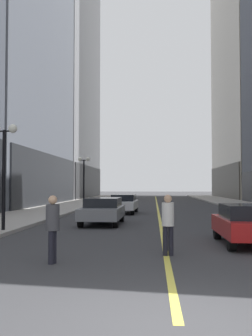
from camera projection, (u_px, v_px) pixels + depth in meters
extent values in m
plane|color=#38383A|center=(157.00, 206.00, 40.67)|extent=(200.00, 200.00, 0.00)
cube|color=#ADA8A0|center=(73.00, 205.00, 41.21)|extent=(4.50, 78.00, 0.15)
cube|color=#ADA8A0|center=(244.00, 205.00, 40.13)|extent=(4.50, 78.00, 0.15)
cube|color=#E5D64C|center=(157.00, 206.00, 40.67)|extent=(0.16, 70.00, 0.01)
cube|color=#212327|center=(48.00, 180.00, 40.97)|extent=(0.50, 22.80, 5.00)
cube|color=#2C2C2E|center=(89.00, 182.00, 66.39)|extent=(0.50, 24.70, 5.00)
cube|color=#403C35|center=(224.00, 182.00, 65.00)|extent=(0.50, 24.70, 5.00)
cube|color=#B21919|center=(247.00, 227.00, 13.72)|extent=(1.75, 4.03, 0.55)
cube|color=black|center=(248.00, 212.00, 13.54)|extent=(1.53, 2.26, 0.50)
cylinder|color=black|center=(217.00, 230.00, 15.16)|extent=(0.22, 0.64, 0.64)
cylinder|color=black|center=(232.00, 240.00, 12.35)|extent=(0.22, 0.64, 0.64)
cube|color=slate|center=(103.00, 212.00, 20.94)|extent=(1.92, 4.64, 0.55)
cube|color=black|center=(103.00, 203.00, 21.19)|extent=(1.67, 2.60, 0.50)
cylinder|color=black|center=(116.00, 221.00, 19.26)|extent=(0.23, 0.64, 0.64)
cylinder|color=black|center=(81.00, 221.00, 19.38)|extent=(0.23, 0.64, 0.64)
cylinder|color=black|center=(122.00, 216.00, 22.48)|extent=(0.23, 0.64, 0.64)
cylinder|color=black|center=(92.00, 216.00, 22.60)|extent=(0.23, 0.64, 0.64)
cube|color=silver|center=(124.00, 205.00, 29.43)|extent=(1.89, 4.85, 0.55)
cube|color=black|center=(124.00, 198.00, 29.69)|extent=(1.62, 2.73, 0.50)
cylinder|color=black|center=(133.00, 210.00, 27.68)|extent=(0.24, 0.65, 0.64)
cylinder|color=black|center=(110.00, 210.00, 27.82)|extent=(0.24, 0.65, 0.64)
cylinder|color=black|center=(136.00, 208.00, 31.02)|extent=(0.24, 0.65, 0.64)
cylinder|color=black|center=(116.00, 207.00, 31.16)|extent=(0.24, 0.65, 0.64)
cylinder|color=black|center=(54.00, 247.00, 10.48)|extent=(0.14, 0.14, 0.82)
cylinder|color=black|center=(51.00, 248.00, 10.32)|extent=(0.14, 0.14, 0.82)
cylinder|color=#3F3F44|center=(53.00, 217.00, 10.43)|extent=(0.40, 0.40, 0.65)
sphere|color=tan|center=(53.00, 200.00, 10.45)|extent=(0.22, 0.22, 0.22)
cylinder|color=black|center=(171.00, 241.00, 11.61)|extent=(0.14, 0.14, 0.82)
cylinder|color=black|center=(165.00, 241.00, 11.58)|extent=(0.14, 0.14, 0.82)
cylinder|color=silver|center=(168.00, 214.00, 11.62)|extent=(0.41, 0.41, 0.65)
sphere|color=tan|center=(168.00, 199.00, 11.64)|extent=(0.22, 0.22, 0.22)
cylinder|color=black|center=(4.00, 182.00, 16.99)|extent=(0.14, 0.14, 4.20)
cylinder|color=black|center=(4.00, 131.00, 17.07)|extent=(0.80, 0.06, 0.06)
sphere|color=white|center=(13.00, 129.00, 17.05)|extent=(0.36, 0.36, 0.36)
cylinder|color=black|center=(84.00, 184.00, 36.43)|extent=(0.14, 0.14, 4.20)
cylinder|color=black|center=(84.00, 160.00, 36.52)|extent=(0.80, 0.06, 0.06)
sphere|color=white|center=(80.00, 159.00, 36.55)|extent=(0.36, 0.36, 0.36)
sphere|color=white|center=(88.00, 159.00, 36.50)|extent=(0.36, 0.36, 0.36)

